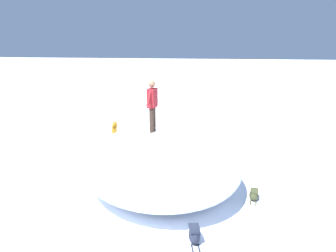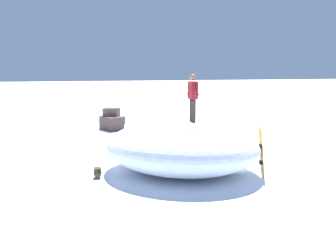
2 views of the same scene
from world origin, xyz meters
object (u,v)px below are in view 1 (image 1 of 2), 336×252
Objects in this scene: backpack_far at (254,195)px; snowboard_primary_upright at (114,142)px; backpack_near at (194,234)px; snowboarder_standing at (152,103)px.

snowboard_primary_upright is at bearing -18.50° from backpack_far.
backpack_far is (-1.44, -2.31, -0.04)m from backpack_near.
snowboarder_standing is 2.51× the size of backpack_near.
snowboarder_standing is 2.94m from snowboard_primary_upright.
snowboard_primary_upright is 3.18× the size of backpack_far.
snowboarder_standing reaches higher than snowboard_primary_upright.
backpack_far is at bearing 161.50° from snowboard_primary_upright.
snowboarder_standing is at bearing 146.40° from snowboard_primary_upright.
snowboard_primary_upright is at bearing -33.60° from snowboarder_standing.
snowboarder_standing is 0.95× the size of snowboard_primary_upright.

